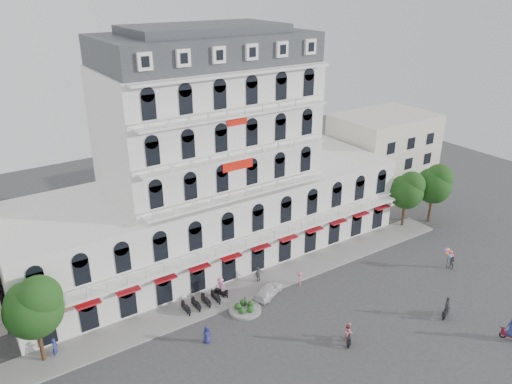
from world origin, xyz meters
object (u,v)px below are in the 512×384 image
object	(u,v)px
parked_car	(268,290)
rider_southwest	(349,333)
rider_northeast	(447,307)
balloon_vendor	(451,259)
rider_center	(220,287)
rider_east	(511,329)

from	to	relation	value
parked_car	rider_southwest	world-z (taller)	rider_southwest
parked_car	rider_southwest	distance (m)	10.08
rider_southwest	parked_car	bearing A→B (deg)	48.62
rider_northeast	balloon_vendor	world-z (taller)	balloon_vendor
parked_car	rider_northeast	size ratio (longest dim) A/B	1.67
rider_southwest	rider_center	world-z (taller)	rider_center
rider_east	rider_northeast	bearing A→B (deg)	-6.17
rider_northeast	rider_center	world-z (taller)	rider_center
parked_car	rider_center	xyz separation A→B (m)	(-4.25, 2.41, 0.59)
parked_car	rider_northeast	world-z (taller)	rider_northeast
rider_center	rider_east	bearing A→B (deg)	12.00
parked_car	rider_northeast	xyz separation A→B (m)	(12.18, -12.29, 0.50)
rider_southwest	balloon_vendor	world-z (taller)	balloon_vendor
rider_east	rider_northeast	size ratio (longest dim) A/B	0.97
rider_center	balloon_vendor	xyz separation A→B (m)	(24.13, -9.36, 0.03)
parked_car	rider_center	bearing A→B (deg)	35.94
rider_southwest	rider_northeast	size ratio (longest dim) A/B	0.98
rider_center	balloon_vendor	world-z (taller)	balloon_vendor
parked_car	rider_southwest	bearing A→B (deg)	165.40
rider_east	balloon_vendor	xyz separation A→B (m)	(5.66, 10.62, 0.15)
rider_southwest	rider_center	bearing A→B (deg)	64.59
rider_northeast	parked_car	bearing A→B (deg)	-66.64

